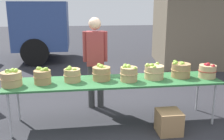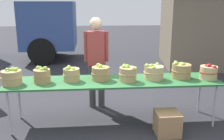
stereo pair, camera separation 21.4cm
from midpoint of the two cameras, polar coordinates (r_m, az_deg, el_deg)
ground_plane at (r=4.51m, az=1.73°, el=-11.49°), size 40.00×40.00×0.00m
market_table at (r=4.24m, az=1.80°, el=-2.74°), size 3.50×0.76×0.75m
apple_basket_green_0 at (r=4.26m, az=-20.09°, el=-1.44°), size 0.33×0.33×0.27m
apple_basket_green_1 at (r=4.21m, az=-13.88°, el=-1.13°), size 0.28×0.28×0.27m
apple_basket_green_2 at (r=4.21m, az=-7.61°, el=-0.93°), size 0.28×0.28×0.26m
apple_basket_green_3 at (r=4.24m, az=-1.10°, el=-0.60°), size 0.31×0.31×0.28m
apple_basket_green_4 at (r=4.17m, az=5.00°, el=-0.77°), size 0.30×0.30×0.28m
apple_basket_green_5 at (r=4.35m, az=10.64°, el=-0.47°), size 0.34×0.34×0.27m
apple_basket_green_6 at (r=4.52m, az=16.41°, el=-0.13°), size 0.34×0.34×0.28m
apple_basket_red_0 at (r=4.62m, az=21.93°, el=-0.41°), size 0.30×0.30×0.26m
vendor_adult at (r=4.84m, az=-2.24°, el=3.15°), size 0.46×0.25×1.74m
food_kiosk at (r=9.12m, az=21.98°, el=9.77°), size 3.85×3.34×2.74m
produce_crate at (r=4.17m, az=13.63°, el=-11.41°), size 0.36×0.36×0.36m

